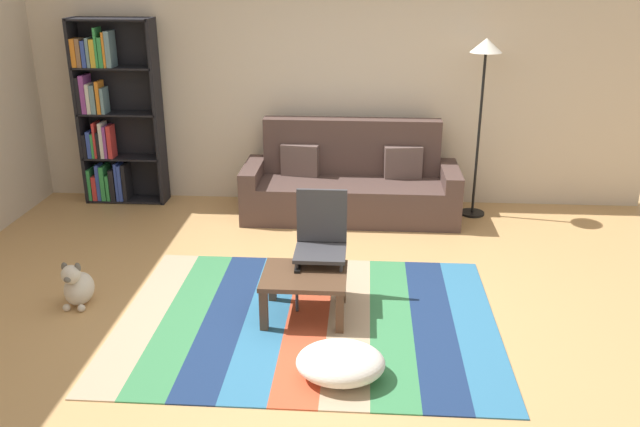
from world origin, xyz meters
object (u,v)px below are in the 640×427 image
(pouf, at_px, (341,363))
(standing_lamp, at_px, (484,69))
(coffee_table, at_px, (304,281))
(dog, at_px, (78,286))
(couch, at_px, (351,185))
(tv_remote, at_px, (297,268))
(bookshelf, at_px, (110,118))
(folding_chair, at_px, (321,237))

(pouf, relative_size, standing_lamp, 0.31)
(coffee_table, height_order, dog, dog)
(couch, height_order, tv_remote, couch)
(bookshelf, bearing_deg, standing_lamp, -2.67)
(coffee_table, height_order, standing_lamp, standing_lamp)
(tv_remote, bearing_deg, dog, 177.27)
(tv_remote, bearing_deg, folding_chair, 52.37)
(dog, relative_size, folding_chair, 0.44)
(bookshelf, xyz_separation_m, dog, (0.56, -2.47, -0.79))
(couch, height_order, folding_chair, couch)
(pouf, distance_m, standing_lamp, 3.70)
(couch, bearing_deg, tv_remote, -99.17)
(pouf, xyz_separation_m, folding_chair, (-0.20, 1.12, 0.42))
(couch, height_order, dog, couch)
(coffee_table, bearing_deg, standing_lamp, 55.45)
(dog, relative_size, standing_lamp, 0.21)
(couch, relative_size, pouf, 3.86)
(tv_remote, bearing_deg, coffee_table, -53.48)
(coffee_table, distance_m, pouf, 0.88)
(pouf, distance_m, folding_chair, 1.21)
(bookshelf, bearing_deg, couch, -6.04)
(tv_remote, height_order, folding_chair, folding_chair)
(bookshelf, distance_m, standing_lamp, 4.03)
(dog, xyz_separation_m, standing_lamp, (3.43, 2.28, 1.39))
(coffee_table, relative_size, tv_remote, 4.27)
(dog, height_order, standing_lamp, standing_lamp)
(dog, bearing_deg, standing_lamp, 33.69)
(bookshelf, bearing_deg, coffee_table, -46.87)
(pouf, bearing_deg, tv_remote, 112.75)
(coffee_table, xyz_separation_m, dog, (-1.81, 0.06, -0.14))
(coffee_table, bearing_deg, bookshelf, 133.13)
(bookshelf, distance_m, folding_chair, 3.35)
(bookshelf, bearing_deg, dog, -77.28)
(bookshelf, height_order, folding_chair, bookshelf)
(bookshelf, distance_m, tv_remote, 3.42)
(pouf, bearing_deg, standing_lamp, 67.51)
(bookshelf, relative_size, folding_chair, 2.25)
(bookshelf, height_order, pouf, bookshelf)
(standing_lamp, distance_m, tv_remote, 3.06)
(bookshelf, distance_m, coffee_table, 3.53)
(coffee_table, xyz_separation_m, pouf, (0.31, -0.81, -0.18))
(dog, distance_m, folding_chair, 1.97)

